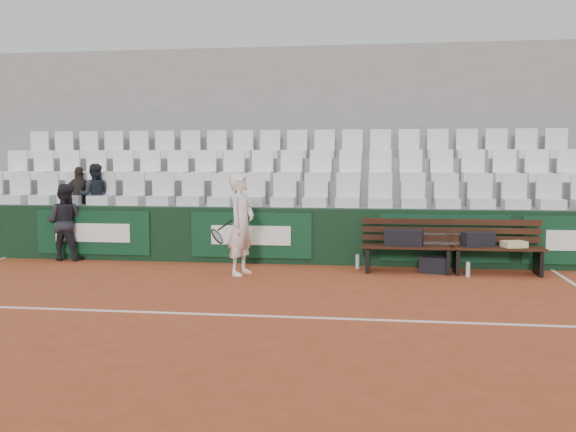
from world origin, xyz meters
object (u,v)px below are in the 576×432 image
object	(u,v)px
water_bottle_far	(468,270)
spectator_c	(94,172)
bench_left	(407,259)
ball_kid	(65,222)
sports_bag_left	(404,237)
bench_right	(497,260)
sports_bag_right	(478,239)
water_bottle_near	(358,262)
spectator_b	(79,174)
tennis_player	(241,224)
sports_bag_ground	(433,265)

from	to	relation	value
water_bottle_far	spectator_c	size ratio (longest dim) A/B	0.19
bench_left	ball_kid	size ratio (longest dim) A/B	1.05
water_bottle_far	sports_bag_left	bearing A→B (deg)	162.94
bench_right	spectator_c	distance (m)	7.68
sports_bag_left	spectator_c	xyz separation A→B (m)	(-5.95, 1.18, 1.04)
bench_right	spectator_c	xyz separation A→B (m)	(-7.46, 1.15, 1.40)
sports_bag_left	water_bottle_far	distance (m)	1.15
sports_bag_right	spectator_c	size ratio (longest dim) A/B	0.41
water_bottle_near	spectator_b	distance (m)	5.76
bench_left	spectator_b	distance (m)	6.57
water_bottle_far	ball_kid	world-z (taller)	ball_kid
water_bottle_far	spectator_c	distance (m)	7.27
bench_right	sports_bag_right	size ratio (longest dim) A/B	2.96
bench_right	sports_bag_right	distance (m)	0.46
bench_right	water_bottle_far	bearing A→B (deg)	-146.28
tennis_player	ball_kid	distance (m)	3.73
bench_left	ball_kid	distance (m)	6.30
bench_right	water_bottle_near	xyz separation A→B (m)	(-2.28, 0.21, -0.10)
sports_bag_ground	ball_kid	world-z (taller)	ball_kid
bench_left	sports_bag_ground	size ratio (longest dim) A/B	3.41
water_bottle_far	tennis_player	distance (m)	3.72
tennis_player	ball_kid	bearing A→B (deg)	163.72
ball_kid	spectator_c	size ratio (longest dim) A/B	1.14
ball_kid	spectator_b	size ratio (longest dim) A/B	1.20
sports_bag_left	tennis_player	size ratio (longest dim) A/B	0.37
bench_left	tennis_player	world-z (taller)	tennis_player
sports_bag_right	tennis_player	xyz separation A→B (m)	(-3.84, -0.66, 0.26)
sports_bag_right	ball_kid	world-z (taller)	ball_kid
water_bottle_far	spectator_b	size ratio (longest dim) A/B	0.20
sports_bag_right	spectator_c	world-z (taller)	spectator_c
sports_bag_left	spectator_b	xyz separation A→B (m)	(-6.26, 1.18, 1.01)
bench_right	sports_bag_right	world-z (taller)	sports_bag_right
water_bottle_far	bench_right	bearing A→B (deg)	33.72
sports_bag_right	spectator_b	distance (m)	7.62
water_bottle_far	tennis_player	bearing A→B (deg)	-175.46
bench_right	tennis_player	bearing A→B (deg)	-171.43
water_bottle_far	spectator_b	world-z (taller)	spectator_b
bench_right	water_bottle_near	bearing A→B (deg)	174.81
sports_bag_ground	water_bottle_far	bearing A→B (deg)	-31.27
bench_left	water_bottle_near	world-z (taller)	bench_left
spectator_b	spectator_c	size ratio (longest dim) A/B	0.95
bench_left	spectator_c	distance (m)	6.28
water_bottle_near	spectator_c	xyz separation A→B (m)	(-5.18, 0.94, 1.50)
sports_bag_ground	tennis_player	distance (m)	3.26
ball_kid	spectator_b	bearing A→B (deg)	-88.40
sports_bag_left	sports_bag_ground	world-z (taller)	sports_bag_left
bench_left	spectator_b	bearing A→B (deg)	169.45
water_bottle_near	sports_bag_right	bearing A→B (deg)	-4.96
water_bottle_near	tennis_player	size ratio (longest dim) A/B	0.15
sports_bag_left	spectator_c	distance (m)	6.16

